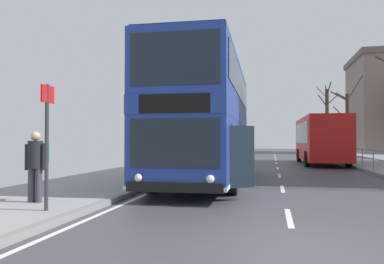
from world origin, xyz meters
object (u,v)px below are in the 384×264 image
background_bus_far_lane (321,139)px  bare_tree_far_00 (327,120)px  double_decker_bus_main (207,120)px  bare_tree_far_02 (347,123)px  pedestrian_with_backpack (36,161)px  bus_stop_sign_near (47,133)px

background_bus_far_lane → bare_tree_far_00: (2.32, 13.90, 2.01)m
double_decker_bus_main → bare_tree_far_02: bare_tree_far_02 is taller
bare_tree_far_02 → pedestrian_with_backpack: bearing=-114.8°
background_bus_far_lane → bus_stop_sign_near: size_ratio=3.58×
pedestrian_with_backpack → bare_tree_far_00: bare_tree_far_00 is taller
pedestrian_with_backpack → bare_tree_far_00: size_ratio=0.23×
background_bus_far_lane → bus_stop_sign_near: (-7.76, -19.72, 0.05)m
bus_stop_sign_near → bare_tree_far_00: 35.15m
double_decker_bus_main → pedestrian_with_backpack: 7.07m
pedestrian_with_backpack → double_decker_bus_main: bearing=64.4°
double_decker_bus_main → background_bus_far_lane: 13.74m
pedestrian_with_backpack → bare_tree_far_00: bearing=71.5°
bare_tree_far_02 → double_decker_bus_main: bearing=-114.6°
background_bus_far_lane → bare_tree_far_02: 6.58m
double_decker_bus_main → bare_tree_far_00: bare_tree_far_00 is taller
background_bus_far_lane → bus_stop_sign_near: background_bus_far_lane is taller
double_decker_bus_main → pedestrian_with_backpack: (-3.00, -6.27, -1.26)m
double_decker_bus_main → pedestrian_with_backpack: double_decker_bus_main is taller
bare_tree_far_00 → bare_tree_far_02: (0.45, -8.07, -0.70)m
double_decker_bus_main → bare_tree_far_00: (7.95, 26.41, 1.34)m
background_bus_far_lane → bare_tree_far_00: bearing=80.5°
pedestrian_with_backpack → bus_stop_sign_near: size_ratio=0.64×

